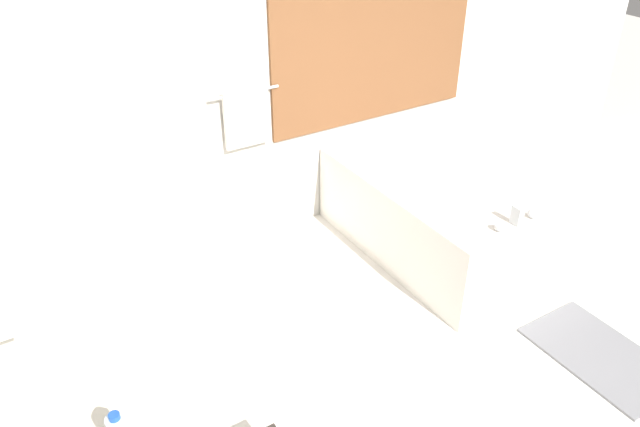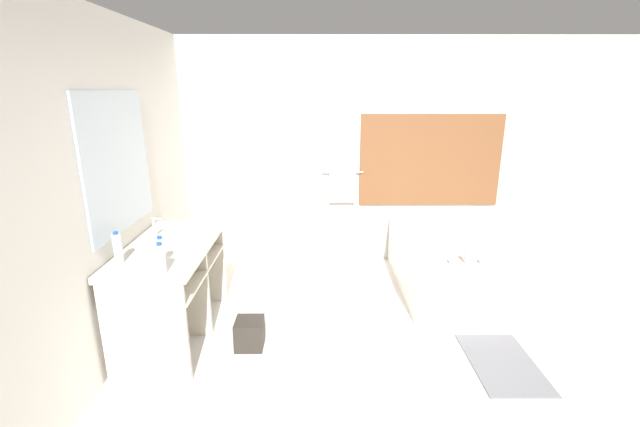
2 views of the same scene
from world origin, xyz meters
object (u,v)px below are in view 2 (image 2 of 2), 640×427
water_bottle_1 (161,259)px  water_bottle_3 (118,248)px  water_bottle_2 (161,251)px  waste_bin (250,333)px  bathtub (443,260)px

water_bottle_1 → water_bottle_3: (-0.39, 0.21, 0.01)m
water_bottle_2 → waste_bin: (0.59, 0.22, -0.83)m
water_bottle_1 → water_bottle_2: size_ratio=1.08×
bathtub → water_bottle_3: size_ratio=6.52×
water_bottle_2 → water_bottle_3: water_bottle_3 is taller
waste_bin → water_bottle_1: bearing=-142.4°
bathtub → water_bottle_1: size_ratio=6.79×
water_bottle_1 → water_bottle_2: water_bottle_1 is taller
water_bottle_1 → bathtub: bearing=31.7°
bathtub → water_bottle_3: water_bottle_3 is taller
bathtub → water_bottle_2: water_bottle_2 is taller
bathtub → waste_bin: 2.25m
water_bottle_2 → waste_bin: size_ratio=0.90×
water_bottle_1 → water_bottle_3: bearing=152.3°
water_bottle_1 → waste_bin: bearing=37.6°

